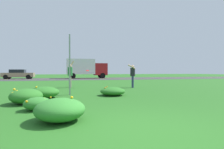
{
  "coord_description": "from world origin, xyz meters",
  "views": [
    {
      "loc": [
        -1.35,
        -3.24,
        1.15
      ],
      "look_at": [
        1.71,
        8.9,
        0.94
      ],
      "focal_mm": 29.23,
      "sensor_mm": 36.0,
      "label": 1
    }
  ],
  "objects": [
    {
      "name": "person_thrower_green_shirt",
      "position": [
        -1.07,
        10.1,
        1.0
      ],
      "size": [
        0.46,
        0.52,
        1.92
      ],
      "color": "#287038",
      "rests_on": "ground"
    },
    {
      "name": "car_tan_center_left",
      "position": [
        -8.52,
        27.58,
        0.74
      ],
      "size": [
        4.5,
        2.0,
        1.45
      ],
      "color": "#937F60",
      "rests_on": "ground"
    },
    {
      "name": "daylily_clump_front_left",
      "position": [
        -2.27,
        5.09,
        0.25
      ],
      "size": [
        1.26,
        1.21,
        0.53
      ],
      "color": "#2D7526",
      "rests_on": "ground"
    },
    {
      "name": "person_catcher_dark_shirt",
      "position": [
        3.23,
        8.93,
        0.96
      ],
      "size": [
        0.58,
        0.53,
        1.65
      ],
      "color": "#232328",
      "rests_on": "ground"
    },
    {
      "name": "daylily_clump_mid_left",
      "position": [
        -2.74,
        3.79,
        0.27
      ],
      "size": [
        1.12,
        1.22,
        0.59
      ],
      "color": "#2D7526",
      "rests_on": "ground"
    },
    {
      "name": "highway_strip",
      "position": [
        0.0,
        25.46,
        0.0
      ],
      "size": [
        120.0,
        9.4,
        0.01
      ],
      "primitive_type": "cube",
      "color": "#38383A",
      "rests_on": "ground"
    },
    {
      "name": "sign_post_near_path",
      "position": [
        -1.18,
        5.89,
        1.48
      ],
      "size": [
        0.07,
        0.1,
        2.96
      ],
      "color": "#93969B",
      "rests_on": "ground"
    },
    {
      "name": "daylily_clump_near_camera",
      "position": [
        0.81,
        5.19,
        0.2
      ],
      "size": [
        1.19,
        1.19,
        0.42
      ],
      "color": "#2D7526",
      "rests_on": "ground"
    },
    {
      "name": "box_truck_red",
      "position": [
        1.89,
        27.58,
        1.8
      ],
      "size": [
        6.7,
        2.46,
        3.2
      ],
      "color": "maroon",
      "rests_on": "ground"
    },
    {
      "name": "highway_center_stripe",
      "position": [
        0.0,
        25.46,
        0.01
      ],
      "size": [
        120.0,
        0.16,
        0.0
      ],
      "primitive_type": "cube",
      "color": "yellow",
      "rests_on": "ground"
    },
    {
      "name": "daylily_clump_mid_center",
      "position": [
        -2.17,
        2.52,
        0.19
      ],
      "size": [
        0.82,
        0.76,
        0.4
      ],
      "color": "#337F2D",
      "rests_on": "ground"
    },
    {
      "name": "ground_plane",
      "position": [
        0.0,
        12.73,
        0.0
      ],
      "size": [
        120.0,
        120.0,
        0.0
      ],
      "primitive_type": "plane",
      "color": "#26601E"
    },
    {
      "name": "daylily_clump_mid_right",
      "position": [
        -1.49,
        1.14,
        0.26
      ],
      "size": [
        1.16,
        1.26,
        0.56
      ],
      "color": "#337F2D",
      "rests_on": "ground"
    },
    {
      "name": "frisbee_red",
      "position": [
        0.12,
        9.69,
        1.21
      ],
      "size": [
        0.24,
        0.23,
        0.11
      ],
      "color": "red"
    }
  ]
}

